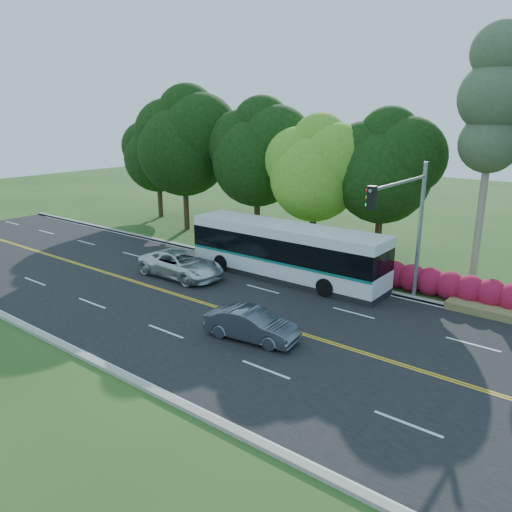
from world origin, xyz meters
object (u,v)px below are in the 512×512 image
Objects in this scene: traffic_signal at (407,215)px; transit_bus at (285,252)px; sedan at (252,325)px; suv at (181,264)px.

traffic_signal is 0.58× the size of transit_bus.
sedan is 9.41m from suv.
transit_bus is at bearing 176.82° from traffic_signal.
suv is at bearing 55.39° from sedan.
transit_bus is at bearing 16.15° from sedan.
sedan is 0.75× the size of suv.
transit_bus is at bearing -54.73° from suv.
suv is at bearing -144.60° from transit_bus.
transit_bus is 2.99× the size of sedan.
sedan is at bearing -64.90° from transit_bus.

